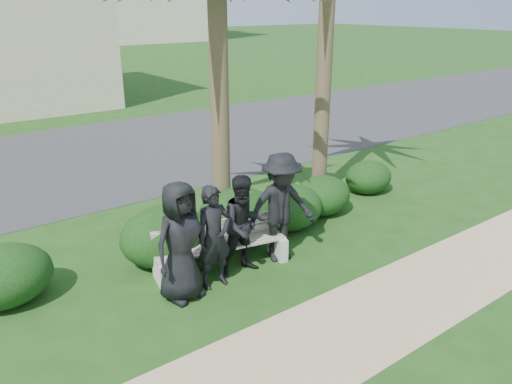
% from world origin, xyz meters
% --- Properties ---
extents(ground, '(160.00, 160.00, 0.00)m').
position_xyz_m(ground, '(0.00, 0.00, 0.00)').
color(ground, '#1E3F12').
rests_on(ground, ground).
extents(footpath, '(30.00, 1.60, 0.01)m').
position_xyz_m(footpath, '(0.00, -1.80, 0.00)').
color(footpath, tan).
rests_on(footpath, ground).
extents(asphalt_street, '(160.00, 8.00, 0.01)m').
position_xyz_m(asphalt_street, '(0.00, 8.00, 0.00)').
color(asphalt_street, '#2D2D30').
rests_on(asphalt_street, ground).
extents(park_bench, '(2.23, 0.90, 0.75)m').
position_xyz_m(park_bench, '(-1.05, 0.54, 0.34)').
color(park_bench, gray).
rests_on(park_bench, ground).
extents(man_a, '(0.95, 0.71, 1.76)m').
position_xyz_m(man_a, '(-1.94, 0.17, 0.88)').
color(man_a, black).
rests_on(man_a, ground).
extents(man_b, '(0.58, 0.38, 1.58)m').
position_xyz_m(man_b, '(-1.39, 0.17, 0.79)').
color(man_b, black).
rests_on(man_b, ground).
extents(man_c, '(0.86, 0.72, 1.60)m').
position_xyz_m(man_c, '(-0.79, 0.24, 0.80)').
color(man_c, black).
rests_on(man_c, ground).
extents(man_d, '(1.31, 0.96, 1.83)m').
position_xyz_m(man_d, '(-0.08, 0.24, 0.91)').
color(man_d, black).
rests_on(man_d, ground).
extents(hedge_a, '(1.35, 1.11, 0.88)m').
position_xyz_m(hedge_a, '(-4.02, 1.56, 0.44)').
color(hedge_a, black).
rests_on(hedge_a, ground).
extents(hedge_b, '(1.49, 1.23, 0.97)m').
position_xyz_m(hedge_b, '(-1.64, 1.29, 0.49)').
color(hedge_b, black).
rests_on(hedge_b, ground).
extents(hedge_c, '(1.08, 0.90, 0.71)m').
position_xyz_m(hedge_c, '(-1.48, 1.32, 0.35)').
color(hedge_c, black).
rests_on(hedge_c, ground).
extents(hedge_d, '(1.31, 1.08, 0.85)m').
position_xyz_m(hedge_d, '(0.87, 1.10, 0.43)').
color(hedge_d, black).
rests_on(hedge_d, ground).
extents(hedge_e, '(1.22, 1.01, 0.79)m').
position_xyz_m(hedge_e, '(1.84, 1.25, 0.40)').
color(hedge_e, black).
rests_on(hedge_e, ground).
extents(hedge_f, '(1.13, 0.93, 0.74)m').
position_xyz_m(hedge_f, '(3.53, 1.52, 0.37)').
color(hedge_f, black).
rests_on(hedge_f, ground).
extents(hedge_extra, '(1.49, 1.23, 0.97)m').
position_xyz_m(hedge_extra, '(-0.22, 1.29, 0.49)').
color(hedge_extra, black).
rests_on(hedge_extra, ground).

